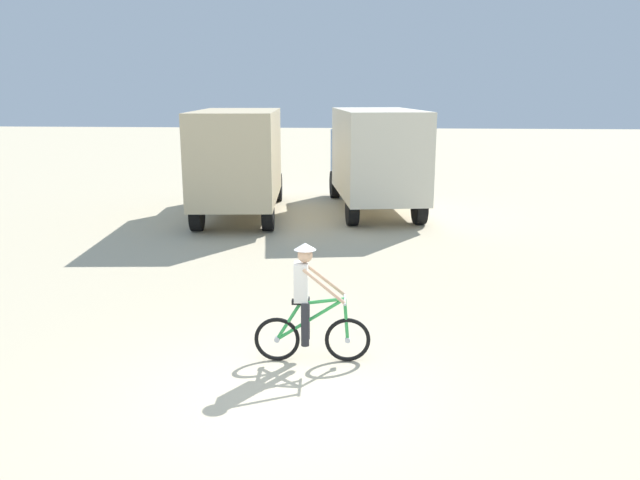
# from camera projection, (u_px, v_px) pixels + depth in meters

# --- Properties ---
(ground_plane) EXTENTS (120.00, 120.00, 0.00)m
(ground_plane) POSITION_uv_depth(u_px,v_px,m) (284.00, 394.00, 8.38)
(ground_plane) COLOR beige
(box_truck_tan_camper) EXTENTS (2.94, 6.93, 3.35)m
(box_truck_tan_camper) POSITION_uv_depth(u_px,v_px,m) (240.00, 157.00, 19.86)
(box_truck_tan_camper) COLOR #CCB78E
(box_truck_tan_camper) RESTS_ON ground
(box_truck_cream_rv) EXTENTS (3.36, 7.03, 3.35)m
(box_truck_cream_rv) POSITION_uv_depth(u_px,v_px,m) (374.00, 155.00, 20.64)
(box_truck_cream_rv) COLOR beige
(box_truck_cream_rv) RESTS_ON ground
(cyclist_orange_shirt) EXTENTS (1.73, 0.52, 1.82)m
(cyclist_orange_shirt) POSITION_uv_depth(u_px,v_px,m) (308.00, 307.00, 9.20)
(cyclist_orange_shirt) COLOR black
(cyclist_orange_shirt) RESTS_ON ground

